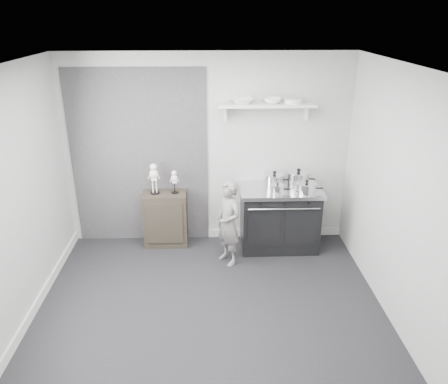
% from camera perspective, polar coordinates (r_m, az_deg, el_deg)
% --- Properties ---
extents(ground, '(4.00, 4.00, 0.00)m').
position_cam_1_polar(ground, '(5.17, -1.91, -15.28)').
color(ground, black).
rests_on(ground, ground).
extents(room_shell, '(4.02, 3.62, 2.71)m').
position_cam_1_polar(room_shell, '(4.50, -3.32, 2.63)').
color(room_shell, '#A8A8A6').
rests_on(room_shell, ground).
extents(wall_shelf, '(1.30, 0.26, 0.24)m').
position_cam_1_polar(wall_shelf, '(5.93, 5.62, 11.15)').
color(wall_shelf, silver).
rests_on(wall_shelf, room_shell).
extents(stove, '(1.13, 0.70, 0.90)m').
position_cam_1_polar(stove, '(6.27, 7.22, -3.30)').
color(stove, black).
rests_on(stove, ground).
extents(side_cabinet, '(0.62, 0.36, 0.80)m').
position_cam_1_polar(side_cabinet, '(6.36, -7.61, -3.46)').
color(side_cabinet, black).
rests_on(side_cabinet, ground).
extents(child, '(0.47, 0.51, 1.17)m').
position_cam_1_polar(child, '(5.77, 0.59, -4.08)').
color(child, slate).
rests_on(child, ground).
extents(pot_back_left, '(0.37, 0.29, 0.21)m').
position_cam_1_polar(pot_back_left, '(6.17, 6.59, 1.67)').
color(pot_back_left, silver).
rests_on(pot_back_left, stove).
extents(pot_back_right, '(0.39, 0.30, 0.25)m').
position_cam_1_polar(pot_back_right, '(6.19, 9.67, 1.75)').
color(pot_back_right, silver).
rests_on(pot_back_right, stove).
extents(pot_front_right, '(0.36, 0.27, 0.19)m').
position_cam_1_polar(pot_front_right, '(5.95, 10.72, 0.55)').
color(pot_front_right, silver).
rests_on(pot_front_right, stove).
extents(pot_front_center, '(0.26, 0.18, 0.15)m').
position_cam_1_polar(pot_front_center, '(5.89, 7.01, 0.43)').
color(pot_front_center, silver).
rests_on(pot_front_center, stove).
extents(skeleton_full, '(0.14, 0.09, 0.51)m').
position_cam_1_polar(skeleton_full, '(6.12, -9.14, 2.03)').
color(skeleton_full, white).
rests_on(skeleton_full, side_cabinet).
extents(skeleton_torso, '(0.11, 0.07, 0.38)m').
position_cam_1_polar(skeleton_torso, '(6.12, -6.50, 1.54)').
color(skeleton_torso, white).
rests_on(skeleton_torso, side_cabinet).
extents(bowl_large, '(0.30, 0.30, 0.07)m').
position_cam_1_polar(bowl_large, '(5.87, 2.35, 11.81)').
color(bowl_large, white).
rests_on(bowl_large, wall_shelf).
extents(bowl_small, '(0.23, 0.23, 0.07)m').
position_cam_1_polar(bowl_small, '(5.92, 6.33, 11.77)').
color(bowl_small, white).
rests_on(bowl_small, wall_shelf).
extents(plate_stack, '(0.24, 0.24, 0.06)m').
position_cam_1_polar(plate_stack, '(5.97, 9.00, 11.66)').
color(plate_stack, silver).
rests_on(plate_stack, wall_shelf).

